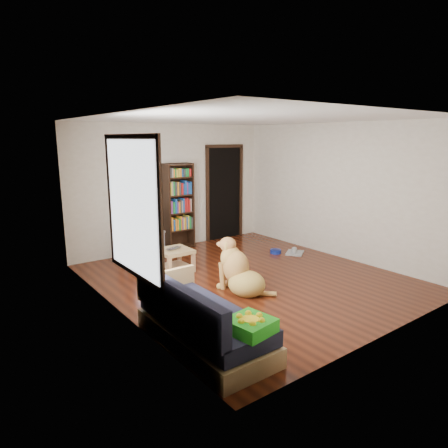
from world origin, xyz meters
TOP-DOWN VIEW (x-y plane):
  - ground at (0.00, 0.00)m, footprint 5.00×5.00m
  - ceiling at (0.00, 0.00)m, footprint 5.00×5.00m
  - wall_back at (0.00, 2.50)m, footprint 4.50×0.00m
  - wall_front at (0.00, -2.50)m, footprint 4.50×0.00m
  - wall_left at (-2.25, 0.00)m, footprint 0.00×5.00m
  - wall_right at (2.25, 0.00)m, footprint 0.00×5.00m
  - green_cushion at (-1.75, -2.10)m, footprint 0.47×0.47m
  - laptop at (-0.81, 1.02)m, footprint 0.33×0.26m
  - dog_bowl at (1.40, 0.80)m, footprint 0.22×0.22m
  - grey_rag at (1.70, 0.55)m, footprint 0.51×0.49m
  - window at (-2.23, -0.50)m, footprint 0.03×1.46m
  - doorway at (1.35, 2.48)m, footprint 1.03×0.05m
  - tv_stand at (-0.90, 2.25)m, footprint 0.90×0.45m
  - crt_tv at (-0.90, 2.27)m, footprint 0.55×0.52m
  - bookshelf at (0.05, 2.34)m, footprint 0.60×0.30m
  - sofa at (-1.87, -1.38)m, footprint 0.80×1.80m
  - coffee_table at (-0.81, 1.05)m, footprint 0.55×0.55m
  - dog at (-0.51, -0.38)m, footprint 0.64×0.98m

SIDE VIEW (x-z plane):
  - ground at x=0.00m, z-range 0.00..0.00m
  - grey_rag at x=1.70m, z-range 0.00..0.03m
  - dog_bowl at x=1.40m, z-range 0.00..0.08m
  - sofa at x=-1.87m, z-range -0.14..0.66m
  - tv_stand at x=-0.90m, z-range 0.02..0.52m
  - coffee_table at x=-0.81m, z-range 0.08..0.48m
  - dog at x=-0.51m, z-range -0.11..0.74m
  - laptop at x=-0.81m, z-range 0.40..0.42m
  - green_cushion at x=-1.75m, z-range 0.42..0.56m
  - crt_tv at x=-0.90m, z-range 0.45..1.03m
  - bookshelf at x=0.05m, z-range 0.10..1.90m
  - doorway at x=1.35m, z-range 0.03..2.21m
  - wall_back at x=0.00m, z-range -0.95..3.55m
  - wall_front at x=0.00m, z-range -0.95..3.55m
  - wall_left at x=-2.25m, z-range -1.20..3.80m
  - wall_right at x=2.25m, z-range -1.20..3.80m
  - window at x=-2.23m, z-range 0.65..2.35m
  - ceiling at x=0.00m, z-range 2.60..2.60m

